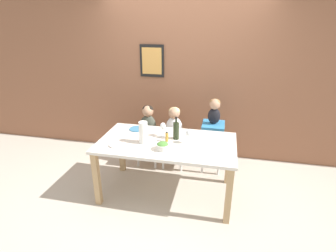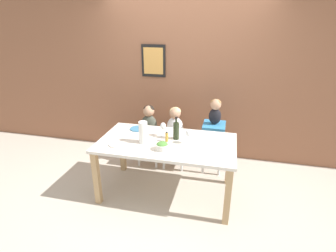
# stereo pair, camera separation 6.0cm
# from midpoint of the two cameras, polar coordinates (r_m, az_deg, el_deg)

# --- Properties ---
(ground_plane) EXTENTS (14.00, 14.00, 0.00)m
(ground_plane) POSITION_cam_midpoint_polar(r_m,az_deg,el_deg) (3.61, -0.73, -14.15)
(ground_plane) COLOR #BCB2A3
(wall_back) EXTENTS (10.00, 0.09, 2.70)m
(wall_back) POSITION_cam_midpoint_polar(r_m,az_deg,el_deg) (4.19, 3.00, 11.24)
(wall_back) COLOR #8E5B42
(wall_back) RESTS_ON ground_plane
(dining_table) EXTENTS (1.68, 0.92, 0.75)m
(dining_table) POSITION_cam_midpoint_polar(r_m,az_deg,el_deg) (3.27, -0.79, -4.89)
(dining_table) COLOR silver
(dining_table) RESTS_ON ground_plane
(chair_far_left) EXTENTS (0.37, 0.42, 0.48)m
(chair_far_left) POSITION_cam_midpoint_polar(r_m,az_deg,el_deg) (4.10, -4.66, -3.06)
(chair_far_left) COLOR silver
(chair_far_left) RESTS_ON ground_plane
(chair_far_center) EXTENTS (0.37, 0.42, 0.48)m
(chair_far_center) POSITION_cam_midpoint_polar(r_m,az_deg,el_deg) (4.01, 0.87, -3.59)
(chair_far_center) COLOR silver
(chair_far_center) RESTS_ON ground_plane
(chair_right_highchair) EXTENTS (0.32, 0.36, 0.76)m
(chair_right_highchair) POSITION_cam_midpoint_polar(r_m,az_deg,el_deg) (3.87, 9.27, -1.88)
(chair_right_highchair) COLOR silver
(chair_right_highchair) RESTS_ON ground_plane
(person_child_left) EXTENTS (0.25, 0.18, 0.48)m
(person_child_left) POSITION_cam_midpoint_polar(r_m,az_deg,el_deg) (3.97, -4.80, 1.27)
(person_child_left) COLOR #3D4238
(person_child_left) RESTS_ON chair_far_left
(person_child_center) EXTENTS (0.25, 0.18, 0.48)m
(person_child_center) POSITION_cam_midpoint_polar(r_m,az_deg,el_deg) (3.88, 0.90, 0.82)
(person_child_center) COLOR silver
(person_child_center) RESTS_ON chair_far_center
(person_baby_right) EXTENTS (0.17, 0.16, 0.37)m
(person_baby_right) POSITION_cam_midpoint_polar(r_m,az_deg,el_deg) (3.73, 9.63, 3.59)
(person_baby_right) COLOR black
(person_baby_right) RESTS_ON chair_right_highchair
(wine_bottle) EXTENTS (0.08, 0.08, 0.29)m
(wine_bottle) POSITION_cam_midpoint_polar(r_m,az_deg,el_deg) (3.26, 1.25, -0.94)
(wine_bottle) COLOR #232D19
(wine_bottle) RESTS_ON dining_table
(paper_towel_roll) EXTENTS (0.11, 0.11, 0.27)m
(paper_towel_roll) POSITION_cam_midpoint_polar(r_m,az_deg,el_deg) (3.17, -5.94, -1.41)
(paper_towel_roll) COLOR white
(paper_towel_roll) RESTS_ON dining_table
(wine_glass_near) EXTENTS (0.07, 0.07, 0.18)m
(wine_glass_near) POSITION_cam_midpoint_polar(r_m,az_deg,el_deg) (3.14, 3.99, -1.61)
(wine_glass_near) COLOR white
(wine_glass_near) RESTS_ON dining_table
(wine_glass_far) EXTENTS (0.07, 0.07, 0.18)m
(wine_glass_far) POSITION_cam_midpoint_polar(r_m,az_deg,el_deg) (3.33, -1.63, -0.11)
(wine_glass_far) COLOR white
(wine_glass_far) RESTS_ON dining_table
(salad_bowl_large) EXTENTS (0.15, 0.15, 0.09)m
(salad_bowl_large) POSITION_cam_midpoint_polar(r_m,az_deg,el_deg) (3.02, -1.78, -4.36)
(salad_bowl_large) COLOR silver
(salad_bowl_large) RESTS_ON dining_table
(dinner_plate_front_left) EXTENTS (0.21, 0.21, 0.01)m
(dinner_plate_front_left) POSITION_cam_midpoint_polar(r_m,az_deg,el_deg) (3.21, -11.47, -3.92)
(dinner_plate_front_left) COLOR silver
(dinner_plate_front_left) RESTS_ON dining_table
(dinner_plate_back_left) EXTENTS (0.21, 0.21, 0.01)m
(dinner_plate_back_left) POSITION_cam_midpoint_polar(r_m,az_deg,el_deg) (3.62, -7.20, -0.62)
(dinner_plate_back_left) COLOR teal
(dinner_plate_back_left) RESTS_ON dining_table
(condiment_bottle_hot_sauce) EXTENTS (0.04, 0.04, 0.14)m
(condiment_bottle_hot_sauce) POSITION_cam_midpoint_polar(r_m,az_deg,el_deg) (3.21, -0.86, -2.32)
(condiment_bottle_hot_sauce) COLOR #BC8E33
(condiment_bottle_hot_sauce) RESTS_ON dining_table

